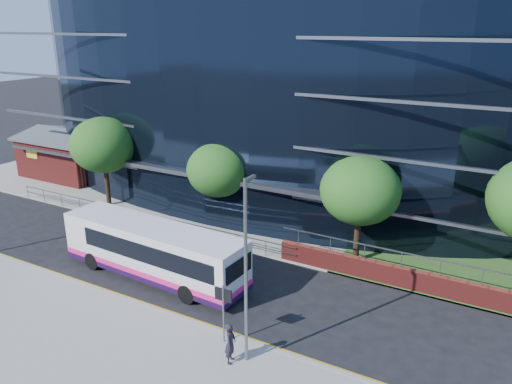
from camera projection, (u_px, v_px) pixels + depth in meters
The scene contains 16 objects.
ground at pixel (167, 302), 25.64m from camera, with size 200.00×200.00×0.00m, color black.
pavement_near at pixel (94, 354), 21.49m from camera, with size 80.00×8.00×0.15m, color gray.
kerb at pixel (155, 309), 24.79m from camera, with size 80.00×0.25×0.16m, color gray.
yellow_line_outer at pixel (157, 309), 24.98m from camera, with size 80.00×0.08×0.01m, color gold.
yellow_line_inner at pixel (159, 307), 25.10m from camera, with size 80.00×0.08×0.01m, color gold.
far_forecourt at pixel (197, 213), 37.48m from camera, with size 50.00×8.00×0.10m, color gray.
glass_office at pixel (281, 93), 42.13m from camera, with size 44.00×23.10×16.00m.
brick_pavilion at pixel (72, 155), 46.34m from camera, with size 8.60×6.66×4.40m.
guard_railings at pixel (140, 215), 34.86m from camera, with size 24.00×0.05×1.10m.
street_sign at pixel (223, 302), 21.55m from camera, with size 0.85×0.09×2.80m.
tree_far_a at pixel (103, 145), 37.52m from camera, with size 4.95×4.95×6.98m.
tree_far_b at pixel (218, 170), 33.52m from camera, with size 4.29×4.29×6.05m.
tree_far_c at pixel (360, 191), 28.37m from camera, with size 4.62×4.62×6.51m.
streetlight_east at pixel (246, 268), 19.64m from camera, with size 0.15×0.77×8.00m.
city_bus at pixel (155, 251), 27.54m from camera, with size 11.58×3.19×3.10m.
pedestrian at pixel (230, 343), 20.59m from camera, with size 0.66×0.44×1.82m, color black.
Camera 1 is at (14.95, -17.36, 13.60)m, focal length 35.00 mm.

